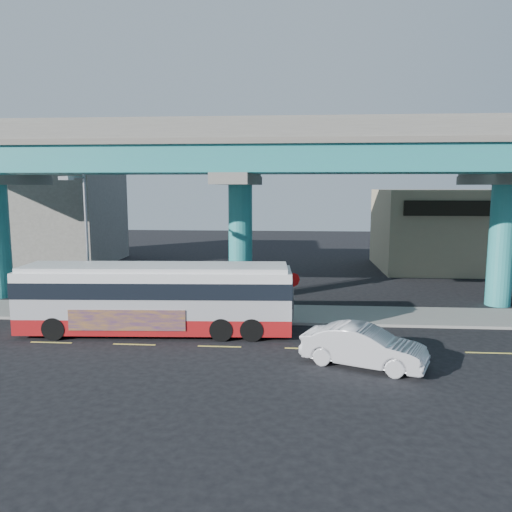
# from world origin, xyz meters

# --- Properties ---
(ground) EXTENTS (120.00, 120.00, 0.00)m
(ground) POSITION_xyz_m (0.00, 0.00, 0.00)
(ground) COLOR black
(ground) RESTS_ON ground
(sidewalk) EXTENTS (70.00, 4.00, 0.15)m
(sidewalk) POSITION_xyz_m (0.00, 5.50, 0.07)
(sidewalk) COLOR gray
(sidewalk) RESTS_ON ground
(lane_markings) EXTENTS (58.00, 0.12, 0.01)m
(lane_markings) POSITION_xyz_m (-0.00, -0.30, 0.01)
(lane_markings) COLOR #D8C64C
(lane_markings) RESTS_ON ground
(viaduct) EXTENTS (52.00, 12.40, 11.70)m
(viaduct) POSITION_xyz_m (-0.00, 9.11, 9.14)
(viaduct) COLOR teal
(viaduct) RESTS_ON ground
(building_beige) EXTENTS (14.00, 10.23, 7.00)m
(building_beige) POSITION_xyz_m (18.00, 22.98, 3.51)
(building_beige) COLOR tan
(building_beige) RESTS_ON ground
(building_concrete) EXTENTS (12.00, 10.00, 9.00)m
(building_concrete) POSITION_xyz_m (-20.00, 24.00, 4.50)
(building_concrete) COLOR gray
(building_concrete) RESTS_ON ground
(transit_bus) EXTENTS (13.58, 3.60, 3.45)m
(transit_bus) POSITION_xyz_m (-3.42, 1.64, 1.89)
(transit_bus) COLOR maroon
(transit_bus) RESTS_ON ground
(sedan) EXTENTS (5.30, 6.25, 1.65)m
(sedan) POSITION_xyz_m (6.24, -2.31, 0.82)
(sedan) COLOR silver
(sedan) RESTS_ON ground
(parked_car) EXTENTS (1.85, 4.11, 1.37)m
(parked_car) POSITION_xyz_m (-10.53, 5.61, 0.83)
(parked_car) COLOR #313136
(parked_car) RESTS_ON sidewalk
(street_lamp) EXTENTS (0.50, 2.54, 7.81)m
(street_lamp) POSITION_xyz_m (-7.87, 3.44, 5.22)
(street_lamp) COLOR gray
(street_lamp) RESTS_ON sidewalk
(stop_sign) EXTENTS (0.69, 0.40, 2.55)m
(stop_sign) POSITION_xyz_m (3.37, 4.18, 1.99)
(stop_sign) COLOR gray
(stop_sign) RESTS_ON sidewalk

